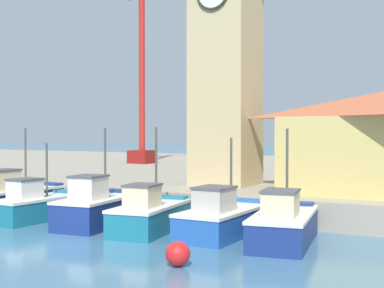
{
  "coord_description": "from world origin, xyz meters",
  "views": [
    {
      "loc": [
        13.58,
        -14.39,
        4.12
      ],
      "look_at": [
        0.56,
        9.29,
        3.5
      ],
      "focal_mm": 50.0,
      "sensor_mm": 36.0,
      "label": 1
    }
  ],
  "objects_px": {
    "fishing_boat_mid_right": "(284,224)",
    "mooring_buoy": "(178,254)",
    "clock_tower": "(226,45)",
    "fishing_boat_far_left": "(15,198)",
    "fishing_boat_mid_left": "(150,214)",
    "fishing_boat_left_outer": "(37,205)",
    "fishing_boat_left_inner": "(98,208)",
    "port_crane_far": "(143,86)",
    "fishing_boat_center": "(224,218)"
  },
  "relations": [
    {
      "from": "fishing_boat_mid_right",
      "to": "mooring_buoy",
      "type": "bearing_deg",
      "value": -109.95
    },
    {
      "from": "mooring_buoy",
      "to": "clock_tower",
      "type": "bearing_deg",
      "value": 108.83
    },
    {
      "from": "fishing_boat_mid_right",
      "to": "fishing_boat_far_left",
      "type": "bearing_deg",
      "value": 178.22
    },
    {
      "from": "fishing_boat_far_left",
      "to": "fishing_boat_mid_left",
      "type": "distance_m",
      "value": 8.73
    },
    {
      "from": "fishing_boat_left_outer",
      "to": "fishing_boat_mid_right",
      "type": "relative_size",
      "value": 0.86
    },
    {
      "from": "fishing_boat_left_inner",
      "to": "mooring_buoy",
      "type": "height_order",
      "value": "fishing_boat_left_inner"
    },
    {
      "from": "fishing_boat_mid_right",
      "to": "port_crane_far",
      "type": "bearing_deg",
      "value": 133.77
    },
    {
      "from": "fishing_boat_left_outer",
      "to": "fishing_boat_mid_left",
      "type": "height_order",
      "value": "fishing_boat_mid_left"
    },
    {
      "from": "fishing_boat_left_outer",
      "to": "fishing_boat_left_inner",
      "type": "height_order",
      "value": "fishing_boat_left_inner"
    },
    {
      "from": "fishing_boat_left_inner",
      "to": "fishing_boat_mid_right",
      "type": "distance_m",
      "value": 8.33
    },
    {
      "from": "fishing_boat_mid_left",
      "to": "fishing_boat_mid_right",
      "type": "height_order",
      "value": "fishing_boat_mid_left"
    },
    {
      "from": "fishing_boat_far_left",
      "to": "clock_tower",
      "type": "xyz_separation_m",
      "value": [
        8.31,
        7.28,
        8.06
      ]
    },
    {
      "from": "fishing_boat_far_left",
      "to": "port_crane_far",
      "type": "distance_m",
      "value": 23.9
    },
    {
      "from": "fishing_boat_far_left",
      "to": "fishing_boat_mid_right",
      "type": "height_order",
      "value": "fishing_boat_far_left"
    },
    {
      "from": "fishing_boat_center",
      "to": "mooring_buoy",
      "type": "height_order",
      "value": "fishing_boat_center"
    },
    {
      "from": "fishing_boat_center",
      "to": "port_crane_far",
      "type": "distance_m",
      "value": 29.56
    },
    {
      "from": "fishing_boat_far_left",
      "to": "fishing_boat_mid_right",
      "type": "distance_m",
      "value": 14.32
    },
    {
      "from": "fishing_boat_left_inner",
      "to": "mooring_buoy",
      "type": "bearing_deg",
      "value": -33.44
    },
    {
      "from": "clock_tower",
      "to": "fishing_boat_mid_left",
      "type": "bearing_deg",
      "value": -87.33
    },
    {
      "from": "fishing_boat_left_outer",
      "to": "fishing_boat_mid_right",
      "type": "bearing_deg",
      "value": 2.86
    },
    {
      "from": "fishing_boat_mid_right",
      "to": "clock_tower",
      "type": "relative_size",
      "value": 0.33
    },
    {
      "from": "fishing_boat_mid_left",
      "to": "mooring_buoy",
      "type": "distance_m",
      "value": 5.86
    },
    {
      "from": "fishing_boat_left_outer",
      "to": "fishing_boat_left_inner",
      "type": "distance_m",
      "value": 3.44
    },
    {
      "from": "fishing_boat_left_inner",
      "to": "fishing_boat_mid_left",
      "type": "xyz_separation_m",
      "value": [
        2.7,
        0.02,
        -0.09
      ]
    },
    {
      "from": "mooring_buoy",
      "to": "fishing_boat_far_left",
      "type": "bearing_deg",
      "value": 157.44
    },
    {
      "from": "fishing_boat_far_left",
      "to": "fishing_boat_mid_left",
      "type": "xyz_separation_m",
      "value": [
        8.69,
        -0.85,
        -0.08
      ]
    },
    {
      "from": "fishing_boat_far_left",
      "to": "clock_tower",
      "type": "relative_size",
      "value": 0.32
    },
    {
      "from": "fishing_boat_far_left",
      "to": "fishing_boat_mid_right",
      "type": "relative_size",
      "value": 0.97
    },
    {
      "from": "fishing_boat_center",
      "to": "port_crane_far",
      "type": "height_order",
      "value": "port_crane_far"
    },
    {
      "from": "fishing_boat_left_outer",
      "to": "port_crane_far",
      "type": "relative_size",
      "value": 0.23
    },
    {
      "from": "fishing_boat_center",
      "to": "fishing_boat_mid_right",
      "type": "relative_size",
      "value": 0.96
    },
    {
      "from": "clock_tower",
      "to": "fishing_boat_mid_right",
      "type": "bearing_deg",
      "value": -52.18
    },
    {
      "from": "fishing_boat_mid_right",
      "to": "port_crane_far",
      "type": "xyz_separation_m",
      "value": [
        -21.15,
        22.08,
        7.58
      ]
    },
    {
      "from": "fishing_boat_mid_right",
      "to": "fishing_boat_left_outer",
      "type": "bearing_deg",
      "value": -177.14
    },
    {
      "from": "fishing_boat_left_inner",
      "to": "clock_tower",
      "type": "height_order",
      "value": "clock_tower"
    },
    {
      "from": "fishing_boat_far_left",
      "to": "fishing_boat_mid_right",
      "type": "bearing_deg",
      "value": -1.78
    },
    {
      "from": "fishing_boat_left_outer",
      "to": "fishing_boat_mid_right",
      "type": "xyz_separation_m",
      "value": [
        11.76,
        0.59,
        0.02
      ]
    },
    {
      "from": "fishing_boat_left_inner",
      "to": "port_crane_far",
      "type": "relative_size",
      "value": 0.25
    },
    {
      "from": "fishing_boat_far_left",
      "to": "fishing_boat_left_outer",
      "type": "bearing_deg",
      "value": -22.03
    },
    {
      "from": "fishing_boat_mid_left",
      "to": "fishing_boat_far_left",
      "type": "bearing_deg",
      "value": 174.41
    },
    {
      "from": "fishing_boat_mid_right",
      "to": "port_crane_far",
      "type": "height_order",
      "value": "port_crane_far"
    },
    {
      "from": "port_crane_far",
      "to": "mooring_buoy",
      "type": "bearing_deg",
      "value": -54.14
    },
    {
      "from": "fishing_boat_mid_left",
      "to": "clock_tower",
      "type": "xyz_separation_m",
      "value": [
        -0.38,
        8.13,
        8.14
      ]
    },
    {
      "from": "fishing_boat_left_inner",
      "to": "fishing_boat_mid_left",
      "type": "relative_size",
      "value": 0.98
    },
    {
      "from": "fishing_boat_left_outer",
      "to": "fishing_boat_far_left",
      "type": "bearing_deg",
      "value": 157.97
    },
    {
      "from": "fishing_boat_left_inner",
      "to": "port_crane_far",
      "type": "distance_m",
      "value": 26.97
    },
    {
      "from": "fishing_boat_left_inner",
      "to": "fishing_boat_center",
      "type": "relative_size",
      "value": 0.93
    },
    {
      "from": "fishing_boat_left_inner",
      "to": "port_crane_far",
      "type": "xyz_separation_m",
      "value": [
        -12.83,
        22.51,
        7.5
      ]
    },
    {
      "from": "fishing_boat_center",
      "to": "clock_tower",
      "type": "height_order",
      "value": "clock_tower"
    },
    {
      "from": "fishing_boat_left_outer",
      "to": "mooring_buoy",
      "type": "xyz_separation_m",
      "value": [
        10.02,
        -4.19,
        -0.31
      ]
    }
  ]
}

